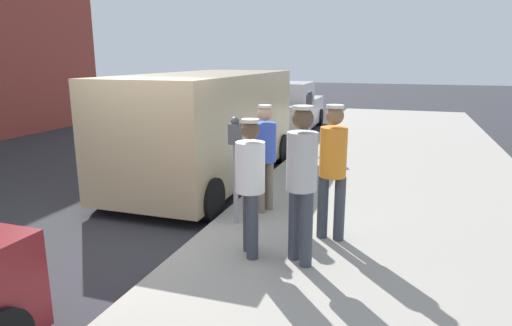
# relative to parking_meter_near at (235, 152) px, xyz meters

# --- Properties ---
(ground_plane) EXTENTS (80.00, 80.00, 0.00)m
(ground_plane) POSITION_rel_parking_meter_near_xyz_m (-1.35, -0.66, -1.18)
(ground_plane) COLOR #2D2D33
(sidewalk_slab) EXTENTS (5.00, 32.00, 0.15)m
(sidewalk_slab) POSITION_rel_parking_meter_near_xyz_m (2.15, -0.66, -1.11)
(sidewalk_slab) COLOR #9E998E
(sidewalk_slab) RESTS_ON ground
(parking_meter_near) EXTENTS (0.14, 0.18, 1.52)m
(parking_meter_near) POSITION_rel_parking_meter_near_xyz_m (0.00, 0.00, 0.00)
(parking_meter_near) COLOR gray
(parking_meter_near) RESTS_ON sidewalk_slab
(parking_meter_far) EXTENTS (0.14, 0.18, 1.52)m
(parking_meter_far) POSITION_rel_parking_meter_near_xyz_m (0.00, 4.98, 0.00)
(parking_meter_far) COLOR gray
(parking_meter_far) RESTS_ON sidewalk_slab
(pedestrian_in_blue) EXTENTS (0.34, 0.35, 1.62)m
(pedestrian_in_blue) POSITION_rel_parking_meter_near_xyz_m (0.23, 0.64, -0.11)
(pedestrian_in_blue) COLOR #726656
(pedestrian_in_blue) RESTS_ON sidewalk_slab
(pedestrian_in_orange) EXTENTS (0.36, 0.34, 1.74)m
(pedestrian_in_orange) POSITION_rel_parking_meter_near_xyz_m (1.36, -0.14, -0.03)
(pedestrian_in_orange) COLOR #383D47
(pedestrian_in_orange) RESTS_ON sidewalk_slab
(pedestrian_in_white) EXTENTS (0.34, 0.34, 1.63)m
(pedestrian_in_white) POSITION_rel_parking_meter_near_xyz_m (0.54, -0.92, -0.10)
(pedestrian_in_white) COLOR #383D47
(pedestrian_in_white) RESTS_ON sidewalk_slab
(pedestrian_in_gray) EXTENTS (0.34, 0.34, 1.80)m
(pedestrian_in_gray) POSITION_rel_parking_meter_near_xyz_m (1.14, -0.94, 0.01)
(pedestrian_in_gray) COLOR #383D47
(pedestrian_in_gray) RESTS_ON sidewalk_slab
(parked_van) EXTENTS (2.13, 5.21, 2.15)m
(parked_van) POSITION_rel_parking_meter_near_xyz_m (-1.50, 2.39, -0.03)
(parked_van) COLOR tan
(parked_van) RESTS_ON ground
(parked_sedan_ahead) EXTENTS (2.05, 4.45, 1.65)m
(parked_sedan_ahead) POSITION_rel_parking_meter_near_xyz_m (-1.61, 8.98, -0.43)
(parked_sedan_ahead) COLOR #BCBCC1
(parked_sedan_ahead) RESTS_ON ground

